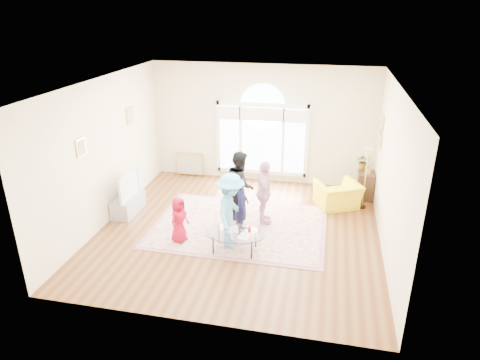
% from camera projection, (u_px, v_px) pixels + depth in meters
% --- Properties ---
extents(ground, '(6.00, 6.00, 0.00)m').
position_uv_depth(ground, '(239.00, 230.00, 9.40)').
color(ground, '#542B14').
rests_on(ground, ground).
extents(room_shell, '(6.00, 6.00, 6.00)m').
position_uv_depth(room_shell, '(262.00, 127.00, 11.35)').
color(room_shell, beige).
rests_on(room_shell, ground).
extents(area_rug, '(3.60, 2.60, 0.02)m').
position_uv_depth(area_rug, '(239.00, 226.00, 9.55)').
color(area_rug, beige).
rests_on(area_rug, ground).
extents(rug_border, '(3.80, 2.80, 0.01)m').
position_uv_depth(rug_border, '(239.00, 226.00, 9.56)').
color(rug_border, '#9B6071').
rests_on(rug_border, ground).
extents(tv_console, '(0.45, 1.00, 0.42)m').
position_uv_depth(tv_console, '(128.00, 204.00, 10.12)').
color(tv_console, '#97999F').
rests_on(tv_console, ground).
extents(television, '(0.17, 1.05, 0.60)m').
position_uv_depth(television, '(126.00, 185.00, 9.92)').
color(television, black).
rests_on(television, tv_console).
extents(coffee_table, '(1.22, 0.78, 0.54)m').
position_uv_depth(coffee_table, '(235.00, 234.00, 8.45)').
color(coffee_table, silver).
rests_on(coffee_table, ground).
extents(armchair, '(1.26, 1.20, 0.63)m').
position_uv_depth(armchair, '(338.00, 195.00, 10.34)').
color(armchair, yellow).
rests_on(armchair, ground).
extents(side_cabinet, '(0.40, 0.50, 0.70)m').
position_uv_depth(side_cabinet, '(365.00, 185.00, 10.81)').
color(side_cabinet, black).
rests_on(side_cabinet, ground).
extents(floor_lamp, '(0.32, 0.32, 1.51)m').
position_uv_depth(floor_lamp, '(368.00, 158.00, 9.96)').
color(floor_lamp, black).
rests_on(floor_lamp, ground).
extents(plant_pedestal, '(0.20, 0.20, 0.70)m').
position_uv_depth(plant_pedestal, '(361.00, 181.00, 11.07)').
color(plant_pedestal, white).
rests_on(plant_pedestal, ground).
extents(potted_plant, '(0.38, 0.34, 0.40)m').
position_uv_depth(potted_plant, '(364.00, 161.00, 10.86)').
color(potted_plant, '#33722D').
rests_on(potted_plant, plant_pedestal).
extents(leaning_picture, '(0.80, 0.14, 0.62)m').
position_uv_depth(leaning_picture, '(190.00, 175.00, 12.42)').
color(leaning_picture, tan).
rests_on(leaning_picture, ground).
extents(child_red, '(0.45, 0.55, 0.98)m').
position_uv_depth(child_red, '(179.00, 219.00, 8.78)').
color(child_red, '#AA0A26').
rests_on(child_red, area_rug).
extents(child_navy, '(0.36, 0.50, 1.26)m').
position_uv_depth(child_navy, '(242.00, 206.00, 9.05)').
color(child_navy, '#141336').
rests_on(child_navy, area_rug).
extents(child_black, '(0.79, 0.90, 1.56)m').
position_uv_depth(child_black, '(240.00, 184.00, 9.75)').
color(child_black, black).
rests_on(child_black, area_rug).
extents(child_pink, '(0.54, 0.91, 1.45)m').
position_uv_depth(child_pink, '(264.00, 193.00, 9.44)').
color(child_pink, '#E59EB8').
rests_on(child_pink, area_rug).
extents(child_blue, '(0.58, 1.01, 1.56)m').
position_uv_depth(child_blue, '(231.00, 210.00, 8.51)').
color(child_blue, '#5DB4EB').
rests_on(child_blue, area_rug).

